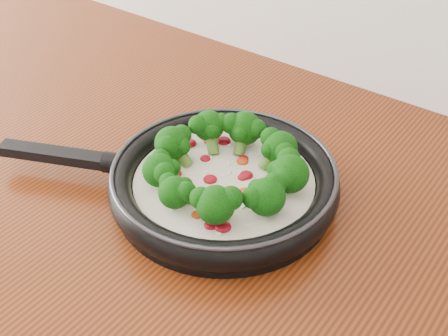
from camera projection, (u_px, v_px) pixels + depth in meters
The scene contains 1 object.
skillet at pixel (223, 179), 0.75m from camera, with size 0.50×0.40×0.09m.
Camera 1 is at (0.44, 0.64, 1.40)m, focal length 46.37 mm.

